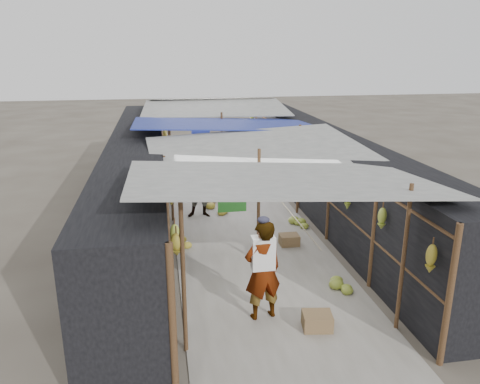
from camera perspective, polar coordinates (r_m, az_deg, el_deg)
ground at (r=8.19m, az=6.71°, el=-17.36°), size 80.00×80.00×0.00m
aisle_slab at (r=13.90m, az=-0.78°, el=-2.28°), size 3.60×16.00×0.02m
stall_left at (r=13.42m, az=-12.26°, el=1.71°), size 1.40×15.00×2.30m
stall_right at (r=14.22m, az=10.02°, el=2.70°), size 1.40×15.00×2.30m
crate_near at (r=8.40m, az=9.39°, el=-15.31°), size 0.55×0.47×0.30m
crate_mid at (r=11.55m, az=6.02°, el=-5.84°), size 0.47×0.38×0.28m
crate_back at (r=14.59m, az=-3.74°, el=-0.87°), size 0.48×0.43×0.26m
black_basin at (r=18.77m, az=1.66°, el=3.12°), size 0.61×0.61×0.18m
vendor_elderly at (r=8.24m, az=2.79°, el=-9.53°), size 0.75×0.57×1.86m
shopper_blue at (r=13.21m, az=-4.72°, el=0.36°), size 0.88×0.72×1.66m
vendor_seated at (r=18.22m, az=2.30°, el=3.96°), size 0.51×0.70×0.97m
market_canopy at (r=13.62m, az=-0.94°, el=7.74°), size 5.62×15.20×2.77m
hanging_bananas at (r=13.43m, az=0.10°, el=4.46°), size 3.95×14.04×0.80m
floor_bananas at (r=14.27m, az=0.43°, el=-1.17°), size 3.69×9.42×0.34m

